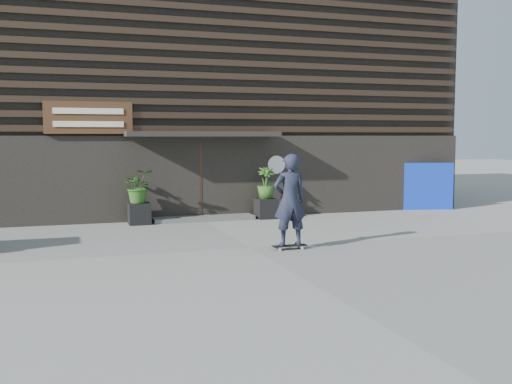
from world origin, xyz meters
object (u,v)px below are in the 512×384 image
object	(u,v)px
planter_pot_right	(266,208)
skateboarder	(290,200)
blue_tarp	(428,186)
planter_pot_left	(139,214)

from	to	relation	value
planter_pot_right	skateboarder	bearing A→B (deg)	-103.18
planter_pot_right	blue_tarp	bearing A→B (deg)	2.90
skateboarder	blue_tarp	bearing A→B (deg)	36.16
planter_pot_left	skateboarder	size ratio (longest dim) A/B	0.28
blue_tarp	planter_pot_right	bearing A→B (deg)	-162.13
blue_tarp	skateboarder	world-z (taller)	skateboarder
planter_pot_right	blue_tarp	distance (m)	5.94
planter_pot_left	skateboarder	world-z (taller)	skateboarder
planter_pot_right	skateboarder	xyz separation A→B (m)	(-1.14, -4.85, 0.80)
planter_pot_left	blue_tarp	distance (m)	9.73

